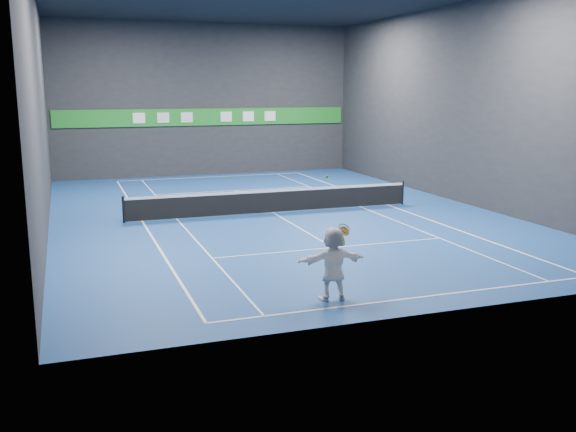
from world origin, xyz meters
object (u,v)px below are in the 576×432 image
object	(u,v)px
tennis_racket	(344,231)
tennis_net	(273,200)
player	(333,263)
tennis_ball	(327,177)

from	to	relation	value
tennis_racket	tennis_net	bearing A→B (deg)	80.87
player	tennis_net	size ratio (longest dim) A/B	0.15
tennis_ball	tennis_racket	bearing A→B (deg)	-10.98
tennis_net	tennis_racket	distance (m)	11.45
tennis_ball	tennis_net	size ratio (longest dim) A/B	0.01
player	tennis_net	xyz separation A→B (m)	(2.12, 11.29, -0.40)
tennis_ball	tennis_net	bearing A→B (deg)	78.56
player	tennis_racket	distance (m)	0.87
player	tennis_ball	distance (m)	2.18
tennis_net	player	bearing A→B (deg)	-100.61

